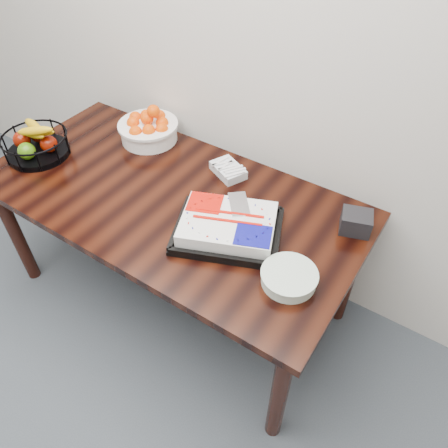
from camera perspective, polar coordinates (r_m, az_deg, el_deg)
The scene contains 7 objects.
table at distance 2.09m, azimuth -7.10°, elevation 1.96°, with size 1.80×0.90×0.75m.
cake_tray at distance 1.81m, azimuth 0.54°, elevation -0.32°, with size 0.54×0.48×0.09m.
tangerine_bowl at distance 2.38m, azimuth -9.90°, elevation 12.58°, with size 0.32×0.32×0.20m.
fruit_basket at distance 2.43m, azimuth -23.38°, elevation 9.70°, with size 0.33×0.33×0.17m.
plate_stack at distance 1.66m, azimuth 8.48°, elevation -6.95°, with size 0.22×0.22×0.05m.
fork_bag at distance 2.13m, azimuth 0.54°, elevation 7.12°, with size 0.20×0.17×0.05m.
napkin_box at distance 1.90m, azimuth 16.85°, elevation 0.24°, with size 0.12×0.11×0.09m, color black.
Camera 1 is at (1.06, 0.86, 2.06)m, focal length 35.00 mm.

